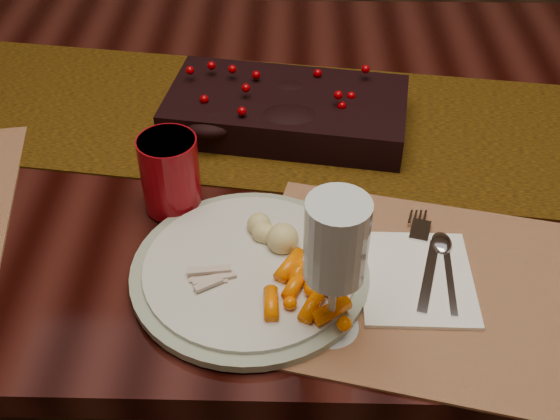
{
  "coord_description": "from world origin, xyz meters",
  "views": [
    {
      "loc": [
        -0.01,
        -0.93,
        1.4
      ],
      "look_at": [
        -0.03,
        -0.24,
        0.8
      ],
      "focal_mm": 45.0,
      "sensor_mm": 36.0,
      "label": 1
    }
  ],
  "objects_px": {
    "placemat_main": "(432,289)",
    "turkey_shreds": "(210,278)",
    "centerpiece": "(287,105)",
    "baby_carrots": "(306,285)",
    "wine_glass": "(334,271)",
    "dining_table": "(297,292)",
    "dinner_plate": "(250,270)",
    "mashed_potatoes": "(269,228)",
    "red_cup": "(170,173)",
    "napkin": "(416,278)"
  },
  "relations": [
    {
      "from": "dinner_plate",
      "to": "red_cup",
      "type": "bearing_deg",
      "value": 130.36
    },
    {
      "from": "baby_carrots",
      "to": "wine_glass",
      "type": "distance_m",
      "value": 0.08
    },
    {
      "from": "centerpiece",
      "to": "baby_carrots",
      "type": "height_order",
      "value": "centerpiece"
    },
    {
      "from": "dining_table",
      "to": "dinner_plate",
      "type": "bearing_deg",
      "value": -101.44
    },
    {
      "from": "dinner_plate",
      "to": "turkey_shreds",
      "type": "relative_size",
      "value": 4.46
    },
    {
      "from": "red_cup",
      "to": "turkey_shreds",
      "type": "bearing_deg",
      "value": -67.14
    },
    {
      "from": "dinner_plate",
      "to": "wine_glass",
      "type": "distance_m",
      "value": 0.15
    },
    {
      "from": "baby_carrots",
      "to": "mashed_potatoes",
      "type": "bearing_deg",
      "value": 117.75
    },
    {
      "from": "baby_carrots",
      "to": "wine_glass",
      "type": "xyz_separation_m",
      "value": [
        0.03,
        -0.04,
        0.07
      ]
    },
    {
      "from": "napkin",
      "to": "red_cup",
      "type": "height_order",
      "value": "red_cup"
    },
    {
      "from": "placemat_main",
      "to": "red_cup",
      "type": "distance_m",
      "value": 0.38
    },
    {
      "from": "placemat_main",
      "to": "baby_carrots",
      "type": "distance_m",
      "value": 0.16
    },
    {
      "from": "dinner_plate",
      "to": "turkey_shreds",
      "type": "xyz_separation_m",
      "value": [
        -0.05,
        -0.03,
        0.01
      ]
    },
    {
      "from": "dining_table",
      "to": "red_cup",
      "type": "distance_m",
      "value": 0.5
    },
    {
      "from": "placemat_main",
      "to": "turkey_shreds",
      "type": "bearing_deg",
      "value": -165.5
    },
    {
      "from": "dining_table",
      "to": "turkey_shreds",
      "type": "distance_m",
      "value": 0.54
    },
    {
      "from": "placemat_main",
      "to": "dinner_plate",
      "type": "distance_m",
      "value": 0.23
    },
    {
      "from": "napkin",
      "to": "dinner_plate",
      "type": "bearing_deg",
      "value": 179.6
    },
    {
      "from": "mashed_potatoes",
      "to": "red_cup",
      "type": "relative_size",
      "value": 0.66
    },
    {
      "from": "centerpiece",
      "to": "baby_carrots",
      "type": "xyz_separation_m",
      "value": [
        0.03,
        -0.38,
        -0.01
      ]
    },
    {
      "from": "dinner_plate",
      "to": "baby_carrots",
      "type": "bearing_deg",
      "value": -29.49
    },
    {
      "from": "dinner_plate",
      "to": "napkin",
      "type": "xyz_separation_m",
      "value": [
        0.21,
        -0.0,
        -0.01
      ]
    },
    {
      "from": "placemat_main",
      "to": "dinner_plate",
      "type": "xyz_separation_m",
      "value": [
        -0.23,
        0.02,
        0.01
      ]
    },
    {
      "from": "dinner_plate",
      "to": "napkin",
      "type": "relative_size",
      "value": 1.86
    },
    {
      "from": "dining_table",
      "to": "placemat_main",
      "type": "height_order",
      "value": "placemat_main"
    },
    {
      "from": "placemat_main",
      "to": "napkin",
      "type": "xyz_separation_m",
      "value": [
        -0.02,
        0.01,
        0.0
      ]
    },
    {
      "from": "red_cup",
      "to": "napkin",
      "type": "bearing_deg",
      "value": -23.1
    },
    {
      "from": "dining_table",
      "to": "dinner_plate",
      "type": "xyz_separation_m",
      "value": [
        -0.06,
        -0.32,
        0.39
      ]
    },
    {
      "from": "centerpiece",
      "to": "mashed_potatoes",
      "type": "xyz_separation_m",
      "value": [
        -0.02,
        -0.29,
        -0.0
      ]
    },
    {
      "from": "mashed_potatoes",
      "to": "wine_glass",
      "type": "relative_size",
      "value": 0.38
    },
    {
      "from": "dining_table",
      "to": "red_cup",
      "type": "xyz_separation_m",
      "value": [
        -0.18,
        -0.18,
        0.43
      ]
    },
    {
      "from": "red_cup",
      "to": "wine_glass",
      "type": "height_order",
      "value": "wine_glass"
    },
    {
      "from": "dinner_plate",
      "to": "red_cup",
      "type": "xyz_separation_m",
      "value": [
        -0.11,
        0.13,
        0.05
      ]
    },
    {
      "from": "placemat_main",
      "to": "mashed_potatoes",
      "type": "relative_size",
      "value": 6.11
    },
    {
      "from": "wine_glass",
      "to": "napkin",
      "type": "bearing_deg",
      "value": 35.2
    },
    {
      "from": "dinner_plate",
      "to": "red_cup",
      "type": "distance_m",
      "value": 0.18
    },
    {
      "from": "baby_carrots",
      "to": "red_cup",
      "type": "distance_m",
      "value": 0.26
    },
    {
      "from": "centerpiece",
      "to": "wine_glass",
      "type": "bearing_deg",
      "value": -82.13
    },
    {
      "from": "mashed_potatoes",
      "to": "dinner_plate",
      "type": "bearing_deg",
      "value": -114.19
    },
    {
      "from": "dining_table",
      "to": "mashed_potatoes",
      "type": "distance_m",
      "value": 0.49
    },
    {
      "from": "centerpiece",
      "to": "turkey_shreds",
      "type": "bearing_deg",
      "value": -103.4
    },
    {
      "from": "centerpiece",
      "to": "wine_glass",
      "type": "height_order",
      "value": "wine_glass"
    },
    {
      "from": "dining_table",
      "to": "wine_glass",
      "type": "bearing_deg",
      "value": -85.01
    },
    {
      "from": "centerpiece",
      "to": "turkey_shreds",
      "type": "distance_m",
      "value": 0.38
    },
    {
      "from": "napkin",
      "to": "centerpiece",
      "type": "bearing_deg",
      "value": 116.82
    },
    {
      "from": "baby_carrots",
      "to": "napkin",
      "type": "xyz_separation_m",
      "value": [
        0.14,
        0.04,
        -0.02
      ]
    },
    {
      "from": "centerpiece",
      "to": "baby_carrots",
      "type": "relative_size",
      "value": 3.36
    },
    {
      "from": "turkey_shreds",
      "to": "wine_glass",
      "type": "relative_size",
      "value": 0.35
    },
    {
      "from": "red_cup",
      "to": "wine_glass",
      "type": "relative_size",
      "value": 0.57
    },
    {
      "from": "centerpiece",
      "to": "placemat_main",
      "type": "xyz_separation_m",
      "value": [
        0.19,
        -0.36,
        -0.04
      ]
    }
  ]
}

